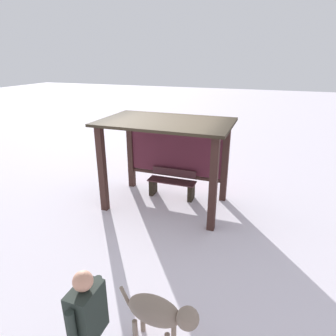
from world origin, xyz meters
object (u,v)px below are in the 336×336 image
Objects in this scene: bus_shelter at (169,142)px; bench_left_inside at (172,184)px; dog at (160,313)px; person_walking at (88,323)px.

bus_shelter is 2.39× the size of bench_left_inside.
dog reaches higher than bench_left_inside.
bench_left_inside is 0.81× the size of person_walking.
bus_shelter reaches higher than bench_left_inside.
bench_left_inside is 5.04m from person_walking.
person_walking is 0.95m from dog.
person_walking is at bearing -81.44° from bench_left_inside.
bench_left_inside is 4.46m from dog.
person_walking reaches higher than bench_left_inside.
bus_shelter is 1.93× the size of person_walking.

